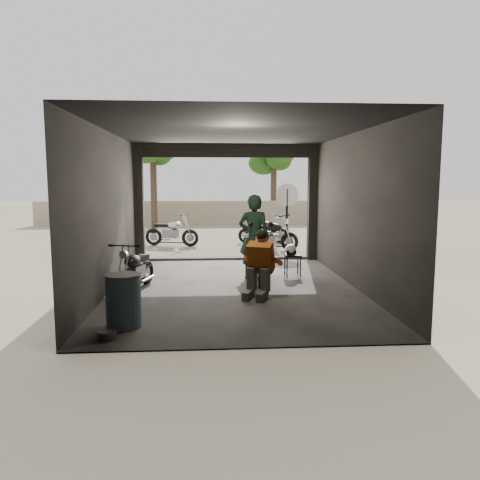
{
  "coord_description": "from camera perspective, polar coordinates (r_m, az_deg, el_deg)",
  "views": [
    {
      "loc": [
        -0.54,
        -9.45,
        2.24
      ],
      "look_at": [
        0.17,
        0.6,
        0.94
      ],
      "focal_mm": 35.0,
      "sensor_mm": 36.0,
      "label": 1
    }
  ],
  "objects": [
    {
      "name": "tree_left",
      "position": [
        22.15,
        -10.61,
        11.75
      ],
      "size": [
        2.2,
        2.2,
        5.6
      ],
      "color": "#382B1E",
      "rests_on": "ground"
    },
    {
      "name": "outside_bike_c",
      "position": [
        15.05,
        3.72,
        0.99
      ],
      "size": [
        1.79,
        1.52,
        1.15
      ],
      "primitive_type": null,
      "rotation": [
        0.0,
        0.0,
        0.98
      ],
      "color": "black",
      "rests_on": "ground"
    },
    {
      "name": "mechanic",
      "position": [
        8.85,
        2.29,
        -3.18
      ],
      "size": [
        0.92,
        1.04,
        1.24
      ],
      "primitive_type": null,
      "rotation": [
        0.0,
        0.0,
        -0.4
      ],
      "color": "#C85F1A",
      "rests_on": "ground"
    },
    {
      "name": "tree_right",
      "position": [
        23.72,
        4.15,
        10.52
      ],
      "size": [
        2.2,
        2.2,
        5.0
      ],
      "color": "#382B1E",
      "rests_on": "ground"
    },
    {
      "name": "outside_bike_b",
      "position": [
        16.55,
        2.84,
        1.37
      ],
      "size": [
        1.59,
        0.79,
        1.03
      ],
      "primitive_type": null,
      "rotation": [
        0.0,
        0.0,
        1.46
      ],
      "color": "#431011",
      "rests_on": "ground"
    },
    {
      "name": "oil_drum",
      "position": [
        7.34,
        -14.0,
        -7.28
      ],
      "size": [
        0.58,
        0.58,
        0.82
      ],
      "primitive_type": "cylinder",
      "rotation": [
        0.0,
        0.0,
        0.1
      ],
      "color": "#3E5B68",
      "rests_on": "ground"
    },
    {
      "name": "rider",
      "position": [
        10.45,
        1.73,
        0.33
      ],
      "size": [
        0.8,
        0.63,
        1.92
      ],
      "primitive_type": "imported",
      "rotation": [
        0.0,
        0.0,
        2.87
      ],
      "color": "black",
      "rests_on": "ground"
    },
    {
      "name": "stool",
      "position": [
        10.93,
        6.44,
        -2.15
      ],
      "size": [
        0.37,
        0.37,
        0.52
      ],
      "rotation": [
        0.0,
        0.0,
        -0.06
      ],
      "color": "black",
      "rests_on": "ground"
    },
    {
      "name": "main_bike",
      "position": [
        10.21,
        2.38,
        -2.07
      ],
      "size": [
        0.79,
        1.74,
        1.14
      ],
      "primitive_type": null,
      "rotation": [
        0.0,
        0.0,
        -0.06
      ],
      "color": "beige",
      "rests_on": "ground"
    },
    {
      "name": "sign_post",
      "position": [
        14.79,
        5.75,
        4.12
      ],
      "size": [
        0.71,
        0.08,
        2.13
      ],
      "rotation": [
        0.0,
        0.0,
        0.22
      ],
      "color": "black",
      "rests_on": "ground"
    },
    {
      "name": "outside_bike_a",
      "position": [
        15.99,
        -8.34,
        1.24
      ],
      "size": [
        1.77,
        1.11,
        1.11
      ],
      "primitive_type": null,
      "rotation": [
        0.0,
        0.0,
        1.29
      ],
      "color": "black",
      "rests_on": "ground"
    },
    {
      "name": "garage",
      "position": [
        10.05,
        -0.94,
        1.88
      ],
      "size": [
        7.0,
        7.13,
        3.2
      ],
      "color": "#2D2B28",
      "rests_on": "ground"
    },
    {
      "name": "boundary_wall",
      "position": [
        23.51,
        -2.7,
        3.35
      ],
      "size": [
        18.0,
        0.3,
        1.2
      ],
      "primitive_type": "cube",
      "color": "gray",
      "rests_on": "ground"
    },
    {
      "name": "left_bike",
      "position": [
        9.66,
        -12.68,
        -3.18
      ],
      "size": [
        1.0,
        1.6,
        1.0
      ],
      "primitive_type": null,
      "rotation": [
        0.0,
        0.0,
        -0.28
      ],
      "color": "black",
      "rests_on": "ground"
    },
    {
      "name": "helmet",
      "position": [
        10.85,
        6.18,
        -1.17
      ],
      "size": [
        0.26,
        0.27,
        0.24
      ],
      "primitive_type": "ellipsoid",
      "rotation": [
        0.0,
        0.0,
        -0.01
      ],
      "color": "white",
      "rests_on": "stool"
    },
    {
      "name": "ground",
      "position": [
        9.72,
        -0.75,
        -5.95
      ],
      "size": [
        80.0,
        80.0,
        0.0
      ],
      "primitive_type": "plane",
      "color": "#7A6D56",
      "rests_on": "ground"
    }
  ]
}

